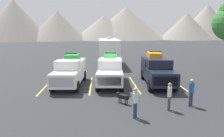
{
  "coord_description": "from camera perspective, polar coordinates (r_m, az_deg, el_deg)",
  "views": [
    {
      "loc": [
        -1.12,
        -16.56,
        4.5
      ],
      "look_at": [
        0.0,
        1.08,
        1.2
      ],
      "focal_mm": 32.98,
      "sensor_mm": 36.0,
      "label": 1
    }
  ],
  "objects": [
    {
      "name": "ground_plane",
      "position": [
        17.2,
        0.23,
        -4.6
      ],
      "size": [
        240.0,
        240.0,
        0.0
      ],
      "primitive_type": "plane",
      "color": "#2D3033"
    },
    {
      "name": "pickup_truck_a",
      "position": [
        17.31,
        -11.58,
        -0.67
      ],
      "size": [
        2.42,
        5.45,
        2.6
      ],
      "color": "white",
      "rests_on": "ground"
    },
    {
      "name": "pickup_truck_b",
      "position": [
        17.39,
        -0.51,
        -0.35
      ],
      "size": [
        2.45,
        5.84,
        2.58
      ],
      "color": "white",
      "rests_on": "ground"
    },
    {
      "name": "pickup_truck_c",
      "position": [
        17.73,
        12.3,
        -0.24
      ],
      "size": [
        2.48,
        5.93,
        2.71
      ],
      "color": "black",
      "rests_on": "ground"
    },
    {
      "name": "lot_stripe_a",
      "position": [
        17.79,
        -17.8,
        -4.59
      ],
      "size": [
        0.12,
        5.5,
        0.01
      ],
      "primitive_type": "cube",
      "color": "gold",
      "rests_on": "ground"
    },
    {
      "name": "lot_stripe_b",
      "position": [
        17.25,
        -5.89,
        -4.59
      ],
      "size": [
        0.12,
        5.5,
        0.01
      ],
      "primitive_type": "cube",
      "color": "gold",
      "rests_on": "ground"
    },
    {
      "name": "lot_stripe_c",
      "position": [
        17.49,
        6.22,
        -4.39
      ],
      "size": [
        0.12,
        5.5,
        0.01
      ],
      "primitive_type": "cube",
      "color": "gold",
      "rests_on": "ground"
    },
    {
      "name": "lot_stripe_d",
      "position": [
        18.46,
        17.52,
        -4.02
      ],
      "size": [
        0.12,
        5.5,
        0.01
      ],
      "primitive_type": "cube",
      "color": "gold",
      "rests_on": "ground"
    },
    {
      "name": "camper_trailer_a",
      "position": [
        26.65,
        -0.92,
        5.03
      ],
      "size": [
        2.54,
        8.51,
        3.64
      ],
      "color": "white",
      "rests_on": "ground"
    },
    {
      "name": "person_a",
      "position": [
        13.13,
        21.15,
        -5.75
      ],
      "size": [
        0.34,
        0.29,
        1.69
      ],
      "color": "navy",
      "rests_on": "ground"
    },
    {
      "name": "person_b",
      "position": [
        10.73,
        6.48,
        -8.85
      ],
      "size": [
        0.3,
        0.31,
        1.64
      ],
      "color": "navy",
      "rests_on": "ground"
    },
    {
      "name": "person_c",
      "position": [
        12.11,
        15.65,
        -6.97
      ],
      "size": [
        0.29,
        0.31,
        1.62
      ],
      "color": "#3F3F42",
      "rests_on": "ground"
    },
    {
      "name": "dog",
      "position": [
        12.91,
        2.77,
        -7.66
      ],
      "size": [
        0.76,
        0.78,
        0.69
      ],
      "color": "black",
      "rests_on": "ground"
    },
    {
      "name": "mountain_ridge",
      "position": [
        101.63,
        -3.96,
        12.17
      ],
      "size": [
        144.85,
        46.29,
        17.69
      ],
      "color": "gray",
      "rests_on": "ground"
    }
  ]
}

